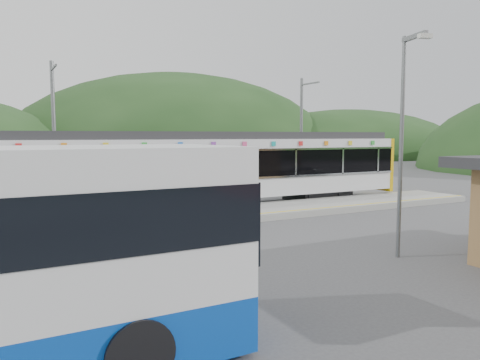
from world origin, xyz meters
name	(u,v)px	position (x,y,z in m)	size (l,w,h in m)	color
ground	(280,230)	(0.00, 0.00, 0.00)	(120.00, 120.00, 0.00)	#4C4C4F
hills	(324,202)	(6.19, 5.29, 0.00)	(146.00, 149.00, 26.00)	#1E3D19
platform	(240,213)	(0.00, 3.30, 0.15)	(26.00, 3.20, 0.30)	#9E9E99
yellow_line	(254,214)	(0.00, 2.00, 0.30)	(26.00, 0.10, 0.01)	yellow
train	(220,166)	(0.32, 6.00, 2.06)	(20.44, 3.01, 3.74)	black
catenary_mast_west	(54,134)	(-7.00, 8.56, 3.65)	(0.18, 1.80, 7.00)	slate
catenary_mast_east	(302,134)	(7.00, 8.56, 3.65)	(0.18, 1.80, 7.00)	slate
lamp_post	(405,128)	(0.90, -5.13, 3.80)	(0.39, 1.15, 6.38)	slate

